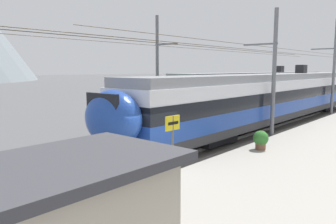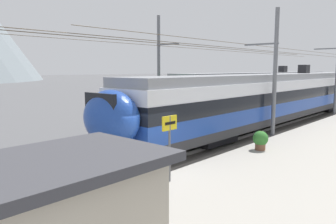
{
  "view_description": "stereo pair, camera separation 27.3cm",
  "coord_description": "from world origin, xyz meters",
  "px_view_note": "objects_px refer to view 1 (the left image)",
  "views": [
    {
      "loc": [
        -8.94,
        -8.73,
        4.2
      ],
      "look_at": [
        4.48,
        3.09,
        1.85
      ],
      "focal_mm": 35.07,
      "sensor_mm": 36.0,
      "label": 1
    },
    {
      "loc": [
        -8.75,
        -8.93,
        4.2
      ],
      "look_at": [
        4.48,
        3.09,
        1.85
      ],
      "focal_mm": 35.07,
      "sensor_mm": 36.0,
      "label": 2
    }
  ],
  "objects_px": {
    "train_near_platform": "(275,96)",
    "catenary_mast_east": "(332,67)",
    "catenary_mast_far_side": "(159,68)",
    "platform_sign": "(173,134)",
    "catenary_mast_mid": "(272,72)",
    "handbag_beside_passenger": "(117,209)",
    "potted_plant_by_shelter": "(261,139)",
    "passenger_walking": "(86,189)",
    "potted_plant_platform_edge": "(91,201)",
    "train_far_track": "(260,88)"
  },
  "relations": [
    {
      "from": "potted_plant_platform_edge",
      "to": "potted_plant_by_shelter",
      "type": "relative_size",
      "value": 0.8
    },
    {
      "from": "train_near_platform",
      "to": "potted_plant_by_shelter",
      "type": "bearing_deg",
      "value": -160.31
    },
    {
      "from": "train_near_platform",
      "to": "train_far_track",
      "type": "relative_size",
      "value": 1.09
    },
    {
      "from": "train_far_track",
      "to": "potted_plant_platform_edge",
      "type": "bearing_deg",
      "value": -163.0
    },
    {
      "from": "catenary_mast_mid",
      "to": "catenary_mast_east",
      "type": "distance_m",
      "value": 12.42
    },
    {
      "from": "train_far_track",
      "to": "potted_plant_by_shelter",
      "type": "bearing_deg",
      "value": -153.98
    },
    {
      "from": "handbag_beside_passenger",
      "to": "potted_plant_by_shelter",
      "type": "xyz_separation_m",
      "value": [
        9.31,
        0.3,
        0.39
      ]
    },
    {
      "from": "handbag_beside_passenger",
      "to": "potted_plant_platform_edge",
      "type": "distance_m",
      "value": 0.72
    },
    {
      "from": "catenary_mast_far_side",
      "to": "potted_plant_by_shelter",
      "type": "xyz_separation_m",
      "value": [
        -3.48,
        -10.05,
        -3.43
      ]
    },
    {
      "from": "train_far_track",
      "to": "platform_sign",
      "type": "bearing_deg",
      "value": -160.95
    },
    {
      "from": "passenger_walking",
      "to": "handbag_beside_passenger",
      "type": "distance_m",
      "value": 1.22
    },
    {
      "from": "catenary_mast_far_side",
      "to": "catenary_mast_east",
      "type": "bearing_deg",
      "value": -34.06
    },
    {
      "from": "potted_plant_by_shelter",
      "to": "catenary_mast_far_side",
      "type": "bearing_deg",
      "value": 70.88
    },
    {
      "from": "platform_sign",
      "to": "potted_plant_platform_edge",
      "type": "relative_size",
      "value": 3.11
    },
    {
      "from": "catenary_mast_mid",
      "to": "potted_plant_by_shelter",
      "type": "height_order",
      "value": "catenary_mast_mid"
    },
    {
      "from": "catenary_mast_east",
      "to": "passenger_walking",
      "type": "bearing_deg",
      "value": -176.59
    },
    {
      "from": "catenary_mast_east",
      "to": "catenary_mast_mid",
      "type": "bearing_deg",
      "value": 179.94
    },
    {
      "from": "train_far_track",
      "to": "catenary_mast_mid",
      "type": "distance_m",
      "value": 15.0
    },
    {
      "from": "train_near_platform",
      "to": "handbag_beside_passenger",
      "type": "bearing_deg",
      "value": -169.34
    },
    {
      "from": "train_far_track",
      "to": "handbag_beside_passenger",
      "type": "bearing_deg",
      "value": -161.87
    },
    {
      "from": "platform_sign",
      "to": "potted_plant_platform_edge",
      "type": "xyz_separation_m",
      "value": [
        -3.5,
        -0.14,
        -1.28
      ]
    },
    {
      "from": "handbag_beside_passenger",
      "to": "potted_plant_by_shelter",
      "type": "distance_m",
      "value": 9.33
    },
    {
      "from": "potted_plant_by_shelter",
      "to": "passenger_walking",
      "type": "bearing_deg",
      "value": -178.55
    },
    {
      "from": "catenary_mast_mid",
      "to": "potted_plant_by_shelter",
      "type": "distance_m",
      "value": 5.27
    },
    {
      "from": "potted_plant_platform_edge",
      "to": "platform_sign",
      "type": "bearing_deg",
      "value": 2.32
    },
    {
      "from": "catenary_mast_mid",
      "to": "catenary_mast_far_side",
      "type": "bearing_deg",
      "value": 93.16
    },
    {
      "from": "handbag_beside_passenger",
      "to": "catenary_mast_east",
      "type": "bearing_deg",
      "value": 3.62
    },
    {
      "from": "train_near_platform",
      "to": "catenary_mast_mid",
      "type": "xyz_separation_m",
      "value": [
        -4.61,
        -1.73,
        1.79
      ]
    },
    {
      "from": "train_near_platform",
      "to": "catenary_mast_east",
      "type": "relative_size",
      "value": 0.65
    },
    {
      "from": "train_near_platform",
      "to": "catenary_mast_far_side",
      "type": "xyz_separation_m",
      "value": [
        -5.09,
        6.98,
        2.01
      ]
    },
    {
      "from": "train_far_track",
      "to": "potted_plant_platform_edge",
      "type": "height_order",
      "value": "train_far_track"
    },
    {
      "from": "catenary_mast_east",
      "to": "platform_sign",
      "type": "height_order",
      "value": "catenary_mast_east"
    },
    {
      "from": "passenger_walking",
      "to": "potted_plant_by_shelter",
      "type": "height_order",
      "value": "passenger_walking"
    },
    {
      "from": "catenary_mast_far_side",
      "to": "platform_sign",
      "type": "distance_m",
      "value": 14.05
    },
    {
      "from": "platform_sign",
      "to": "passenger_walking",
      "type": "relative_size",
      "value": 1.38
    },
    {
      "from": "train_far_track",
      "to": "catenary_mast_far_side",
      "type": "height_order",
      "value": "catenary_mast_far_side"
    },
    {
      "from": "catenary_mast_far_side",
      "to": "potted_plant_by_shelter",
      "type": "bearing_deg",
      "value": -109.12
    },
    {
      "from": "train_near_platform",
      "to": "handbag_beside_passenger",
      "type": "xyz_separation_m",
      "value": [
        -17.89,
        -3.37,
        -1.8
      ]
    },
    {
      "from": "catenary_mast_mid",
      "to": "catenary_mast_far_side",
      "type": "relative_size",
      "value": 1.0
    },
    {
      "from": "platform_sign",
      "to": "handbag_beside_passenger",
      "type": "height_order",
      "value": "platform_sign"
    },
    {
      "from": "train_near_platform",
      "to": "passenger_walking",
      "type": "distance_m",
      "value": 19.13
    },
    {
      "from": "train_near_platform",
      "to": "potted_plant_platform_edge",
      "type": "bearing_deg",
      "value": -170.88
    },
    {
      "from": "handbag_beside_passenger",
      "to": "catenary_mast_mid",
      "type": "bearing_deg",
      "value": 7.04
    },
    {
      "from": "potted_plant_platform_edge",
      "to": "train_near_platform",
      "type": "bearing_deg",
      "value": 9.12
    },
    {
      "from": "potted_plant_platform_edge",
      "to": "potted_plant_by_shelter",
      "type": "height_order",
      "value": "potted_plant_by_shelter"
    },
    {
      "from": "handbag_beside_passenger",
      "to": "catenary_mast_far_side",
      "type": "bearing_deg",
      "value": 38.96
    },
    {
      "from": "passenger_walking",
      "to": "potted_plant_platform_edge",
      "type": "distance_m",
      "value": 0.76
    },
    {
      "from": "train_near_platform",
      "to": "potted_plant_by_shelter",
      "type": "relative_size",
      "value": 34.03
    },
    {
      "from": "catenary_mast_mid",
      "to": "catenary_mast_east",
      "type": "xyz_separation_m",
      "value": [
        12.42,
        -0.01,
        0.37
      ]
    },
    {
      "from": "handbag_beside_passenger",
      "to": "train_near_platform",
      "type": "bearing_deg",
      "value": 10.66
    }
  ]
}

